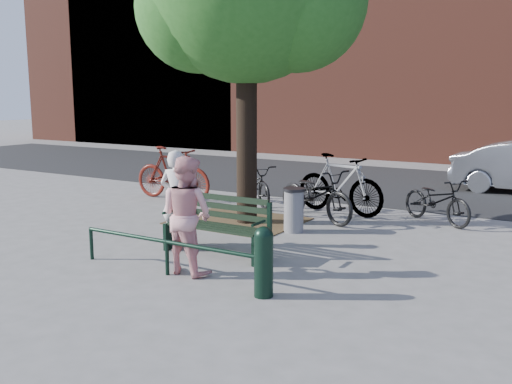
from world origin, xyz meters
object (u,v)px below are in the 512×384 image
Objects in this scene: park_bench at (219,224)px; bicycle_c at (316,195)px; person_right at (187,215)px; bollard at (264,259)px; litter_bin at (294,210)px; person_left at (177,198)px.

park_bench is 0.86× the size of bicycle_c.
person_right is 1.50m from bollard.
litter_bin is at bearing 79.83° from park_bench.
person_right is at bearing -80.65° from park_bench.
person_left reaches higher than bicycle_c.
bollard reaches higher than litter_bin.
bicycle_c reaches higher than litter_bin.
person_right is (0.17, -1.04, 0.36)m from park_bench.
park_bench is at bearing -163.81° from bicycle_c.
litter_bin is 1.08m from bicycle_c.
person_left is at bearing -123.93° from litter_bin.
litter_bin is 0.40× the size of bicycle_c.
litter_bin is (1.24, 1.85, -0.39)m from person_left.
bollard is at bearing 173.29° from person_right.
bicycle_c is at bearing -123.13° from person_left.
park_bench is 1.92× the size of bollard.
bicycle_c is at bearing 106.84° from bollard.
bicycle_c is (-1.31, 4.32, 0.05)m from bollard.
person_left is at bearing 150.78° from bollard.
park_bench is 1.04× the size of person_right.
park_bench is 2.08m from bollard.
person_right reaches higher than bollard.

